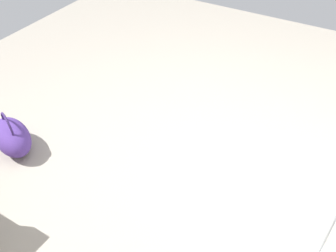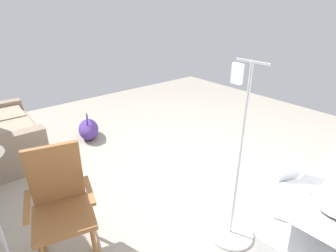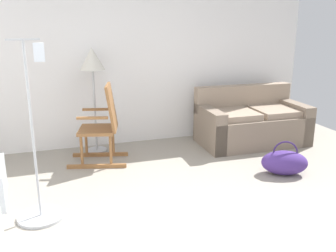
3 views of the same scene
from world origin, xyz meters
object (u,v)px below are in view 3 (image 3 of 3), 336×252
at_px(couch, 251,123).
at_px(iv_pole, 40,194).
at_px(duffel_bag, 284,162).
at_px(floor_lamp, 93,66).
at_px(rocking_chair, 103,126).

height_order(couch, iv_pole, iv_pole).
bearing_deg(duffel_bag, floor_lamp, 143.10).
height_order(duffel_bag, iv_pole, iv_pole).
height_order(rocking_chair, duffel_bag, rocking_chair).
xyz_separation_m(floor_lamp, iv_pole, (-0.77, -1.73, -0.98)).
distance_m(couch, floor_lamp, 2.52).
relative_size(couch, iv_pole, 0.96).
height_order(couch, floor_lamp, floor_lamp).
bearing_deg(duffel_bag, iv_pole, -176.44).
height_order(floor_lamp, duffel_bag, floor_lamp).
relative_size(duffel_bag, iv_pole, 0.38).
distance_m(rocking_chair, floor_lamp, 0.85).
distance_m(couch, duffel_bag, 1.25).
bearing_deg(iv_pole, couch, 24.34).
distance_m(duffel_bag, iv_pole, 2.85).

